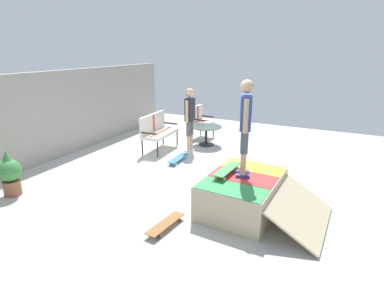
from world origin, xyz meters
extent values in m
cube|color=beige|center=(0.00, 0.00, -0.05)|extent=(12.00, 12.00, 0.10)
cube|color=#9E998E|center=(0.00, 4.00, 1.11)|extent=(9.00, 0.20, 2.23)
cube|color=tan|center=(-0.61, -1.24, 0.31)|extent=(1.68, 1.25, 0.62)
cube|color=#338C4C|center=(-1.15, -1.21, 0.63)|extent=(0.58, 1.15, 0.01)
cube|color=red|center=(-0.61, -1.24, 0.63)|extent=(0.58, 1.15, 0.01)
cube|color=yellow|center=(-0.07, -1.27, 0.63)|extent=(0.58, 1.15, 0.01)
cylinder|color=#B2B2B7|center=(-0.58, -0.68, 0.60)|extent=(1.56, 0.13, 0.05)
cube|color=tan|center=(-0.66, -2.21, 0.28)|extent=(1.63, 0.97, 0.52)
cylinder|color=black|center=(1.02, 1.58, 0.22)|extent=(0.04, 0.04, 0.44)
cylinder|color=black|center=(2.19, 1.65, 0.22)|extent=(0.04, 0.04, 0.44)
cylinder|color=black|center=(0.99, 2.05, 0.22)|extent=(0.04, 0.04, 0.44)
cylinder|color=black|center=(2.16, 2.12, 0.22)|extent=(0.04, 0.04, 0.44)
cube|color=silver|center=(1.59, 1.85, 0.48)|extent=(1.28, 0.62, 0.08)
cube|color=#B74738|center=(1.59, 1.85, 0.52)|extent=(1.21, 0.17, 0.00)
cube|color=silver|center=(1.58, 2.08, 0.77)|extent=(1.25, 0.15, 0.50)
cube|color=#B74738|center=(1.58, 2.08, 0.77)|extent=(0.10, 0.09, 0.46)
cube|color=black|center=(0.98, 1.82, 0.64)|extent=(0.07, 0.47, 0.04)
cube|color=black|center=(2.19, 1.88, 0.64)|extent=(0.07, 0.47, 0.04)
cylinder|color=black|center=(2.98, 1.08, 0.22)|extent=(0.04, 0.04, 0.44)
cylinder|color=black|center=(3.52, 1.04, 0.22)|extent=(0.04, 0.04, 0.44)
cylinder|color=black|center=(3.02, 1.55, 0.22)|extent=(0.04, 0.04, 0.44)
cylinder|color=black|center=(3.56, 1.51, 0.22)|extent=(0.04, 0.04, 0.44)
cube|color=silver|center=(3.27, 1.30, 0.48)|extent=(0.66, 0.60, 0.08)
cube|color=#B74738|center=(3.27, 1.30, 0.52)|extent=(0.59, 0.15, 0.00)
cube|color=silver|center=(3.29, 1.53, 0.77)|extent=(0.62, 0.13, 0.50)
cube|color=#B74738|center=(3.29, 1.53, 0.77)|extent=(0.11, 0.09, 0.46)
cube|color=black|center=(2.98, 1.32, 0.64)|extent=(0.08, 0.47, 0.04)
cube|color=black|center=(3.56, 1.27, 0.64)|extent=(0.08, 0.47, 0.04)
cylinder|color=black|center=(2.59, 0.88, 0.28)|extent=(0.06, 0.06, 0.55)
cylinder|color=black|center=(2.59, 0.88, 0.01)|extent=(0.44, 0.44, 0.03)
cylinder|color=#425651|center=(2.59, 0.88, 0.56)|extent=(0.90, 0.90, 0.02)
cube|color=silver|center=(1.77, 1.05, 0.03)|extent=(0.12, 0.25, 0.05)
cylinder|color=tan|center=(1.77, 1.05, 0.26)|extent=(0.10, 0.10, 0.41)
cylinder|color=#4C4C51|center=(1.77, 1.05, 0.67)|extent=(0.13, 0.13, 0.41)
cube|color=silver|center=(1.94, 1.05, 0.03)|extent=(0.12, 0.25, 0.05)
cylinder|color=tan|center=(1.94, 1.05, 0.26)|extent=(0.10, 0.10, 0.41)
cylinder|color=#4C4C51|center=(1.94, 1.05, 0.67)|extent=(0.13, 0.13, 0.41)
cube|color=#262628|center=(1.85, 1.05, 1.19)|extent=(0.33, 0.20, 0.61)
sphere|color=tan|center=(1.85, 1.05, 1.64)|extent=(0.23, 0.23, 0.23)
cylinder|color=tan|center=(1.65, 1.04, 1.17)|extent=(0.08, 0.08, 0.58)
cylinder|color=tan|center=(2.05, 1.06, 1.17)|extent=(0.08, 0.08, 0.58)
cube|color=navy|center=(-0.48, -1.18, 0.66)|extent=(0.18, 0.26, 0.05)
cylinder|color=tan|center=(-0.48, -1.18, 0.88)|extent=(0.10, 0.10, 0.39)
cylinder|color=#4C4C51|center=(-0.48, -1.18, 1.27)|extent=(0.13, 0.13, 0.39)
cube|color=navy|center=(-0.65, -1.23, 0.66)|extent=(0.18, 0.26, 0.05)
cylinder|color=tan|center=(-0.65, -1.23, 0.88)|extent=(0.10, 0.10, 0.39)
cylinder|color=#4C4C51|center=(-0.65, -1.23, 1.27)|extent=(0.13, 0.13, 0.39)
cube|color=#334C99|center=(-0.57, -1.21, 1.75)|extent=(0.36, 0.27, 0.57)
sphere|color=tan|center=(-0.57, -1.21, 2.18)|extent=(0.22, 0.22, 0.22)
cylinder|color=tan|center=(-0.37, -1.15, 1.73)|extent=(0.08, 0.08, 0.55)
cylinder|color=tan|center=(-0.76, -1.27, 1.73)|extent=(0.08, 0.08, 0.55)
cube|color=#3372B2|center=(0.99, 0.95, 0.09)|extent=(0.81, 0.22, 0.02)
cylinder|color=silver|center=(1.27, 0.88, 0.03)|extent=(0.06, 0.03, 0.06)
cylinder|color=silver|center=(1.27, 1.04, 0.03)|extent=(0.06, 0.03, 0.06)
cylinder|color=silver|center=(0.71, 0.86, 0.03)|extent=(0.06, 0.03, 0.06)
cylinder|color=silver|center=(0.71, 1.02, 0.03)|extent=(0.06, 0.03, 0.06)
cube|color=brown|center=(-1.75, -0.34, 0.09)|extent=(0.82, 0.29, 0.02)
cylinder|color=#333333|center=(-1.48, -0.45, 0.03)|extent=(0.06, 0.04, 0.06)
cylinder|color=#333333|center=(-1.46, -0.29, 0.03)|extent=(0.06, 0.04, 0.06)
cylinder|color=#333333|center=(-2.04, -0.39, 0.03)|extent=(0.06, 0.04, 0.06)
cylinder|color=#333333|center=(-2.02, -0.23, 0.03)|extent=(0.06, 0.04, 0.06)
cube|color=#3F8C4C|center=(-0.62, -0.95, 0.73)|extent=(0.81, 0.27, 0.01)
cylinder|color=silver|center=(-0.35, -1.05, 0.66)|extent=(0.06, 0.03, 0.06)
cylinder|color=silver|center=(-0.34, -0.89, 0.66)|extent=(0.06, 0.03, 0.06)
cylinder|color=silver|center=(-0.91, -1.00, 0.66)|extent=(0.06, 0.03, 0.06)
cylinder|color=silver|center=(-0.89, -0.84, 0.66)|extent=(0.06, 0.03, 0.06)
cylinder|color=brown|center=(-2.08, 2.97, 0.15)|extent=(0.32, 0.32, 0.30)
sphere|color=#387F3D|center=(-2.08, 2.97, 0.52)|extent=(0.44, 0.44, 0.44)
cone|color=#387F3D|center=(-2.08, 2.97, 0.78)|extent=(0.24, 0.24, 0.28)
camera|label=1|loc=(-5.35, -2.61, 2.76)|focal=28.42mm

